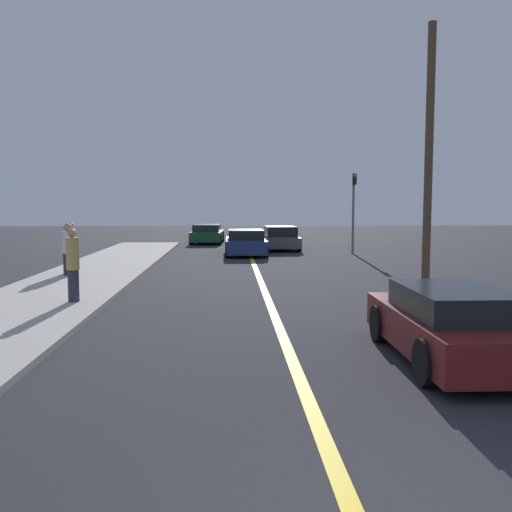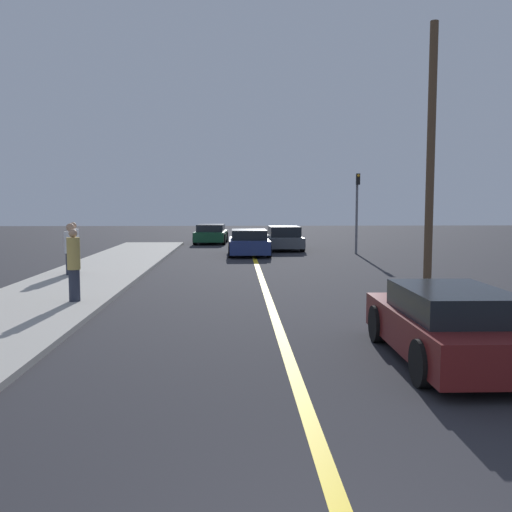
% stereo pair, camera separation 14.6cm
% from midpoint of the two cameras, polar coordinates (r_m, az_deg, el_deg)
% --- Properties ---
extents(road_center_line, '(0.20, 60.00, 0.01)m').
position_cam_midpoint_polar(road_center_line, '(21.47, -0.13, -1.53)').
color(road_center_line, gold).
rests_on(road_center_line, ground_plane).
extents(sidewalk_left, '(3.54, 32.13, 0.13)m').
position_cam_midpoint_polar(sidewalk_left, '(20.13, -16.83, -2.06)').
color(sidewalk_left, '#ADA89E').
rests_on(sidewalk_left, ground_plane).
extents(car_near_right_lane, '(1.86, 4.22, 1.23)m').
position_cam_midpoint_polar(car_near_right_lane, '(9.84, 18.43, -6.51)').
color(car_near_right_lane, maroon).
rests_on(car_near_right_lane, ground_plane).
extents(car_ahead_center, '(2.05, 4.15, 1.27)m').
position_cam_midpoint_polar(car_ahead_center, '(27.94, -1.18, 1.33)').
color(car_ahead_center, navy).
rests_on(car_ahead_center, ground_plane).
extents(car_far_distant, '(2.02, 4.04, 1.30)m').
position_cam_midpoint_polar(car_far_distant, '(31.13, 2.31, 1.77)').
color(car_far_distant, '#4C5156').
rests_on(car_far_distant, ground_plane).
extents(car_parked_left_lot, '(2.13, 4.04, 1.21)m').
position_cam_midpoint_polar(car_parked_left_lot, '(36.12, -5.03, 2.20)').
color(car_parked_left_lot, '#144728').
rests_on(car_parked_left_lot, ground_plane).
extents(pedestrian_mid_group, '(0.32, 0.32, 1.81)m').
position_cam_midpoint_polar(pedestrian_mid_group, '(14.86, -18.11, -0.87)').
color(pedestrian_mid_group, '#282D3D').
rests_on(pedestrian_mid_group, sidewalk_left).
extents(pedestrian_far_standing, '(0.42, 0.42, 1.75)m').
position_cam_midpoint_polar(pedestrian_far_standing, '(20.39, -18.45, 0.62)').
color(pedestrian_far_standing, '#282D3D').
rests_on(pedestrian_far_standing, sidewalk_left).
extents(pedestrian_by_sign, '(0.36, 0.36, 1.77)m').
position_cam_midpoint_polar(pedestrian_by_sign, '(21.08, -18.19, 0.82)').
color(pedestrian_by_sign, '#282D3D').
rests_on(pedestrian_by_sign, sidewalk_left).
extents(traffic_light, '(0.18, 0.40, 4.01)m').
position_cam_midpoint_polar(traffic_light, '(29.01, 9.59, 5.07)').
color(traffic_light, slate).
rests_on(traffic_light, ground_plane).
extents(utility_pole, '(0.24, 0.24, 7.74)m').
position_cam_midpoint_polar(utility_pole, '(17.58, 16.66, 9.33)').
color(utility_pole, brown).
rests_on(utility_pole, ground_plane).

